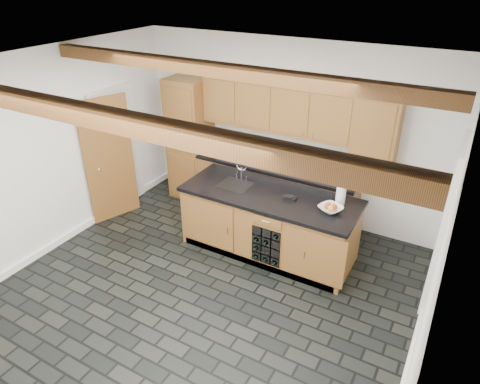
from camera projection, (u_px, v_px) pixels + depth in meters
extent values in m
plane|color=black|center=(201.00, 295.00, 5.42)|extent=(5.00, 5.00, 0.00)
plane|color=white|center=(287.00, 131.00, 6.67)|extent=(5.00, 0.00, 5.00)
plane|color=white|center=(45.00, 155.00, 5.84)|extent=(0.00, 5.00, 5.00)
plane|color=white|center=(436.00, 269.00, 3.67)|extent=(0.00, 5.00, 5.00)
plane|color=white|center=(189.00, 72.00, 4.09)|extent=(5.00, 5.00, 0.00)
cube|color=#503514|center=(97.00, 117.00, 3.22)|extent=(4.90, 0.15, 0.15)
cube|color=#503514|center=(222.00, 70.00, 4.60)|extent=(4.90, 0.15, 0.15)
cube|color=white|center=(65.00, 238.00, 6.47)|extent=(0.04, 5.00, 0.10)
cube|color=white|center=(405.00, 374.00, 4.32)|extent=(0.04, 5.00, 0.10)
cube|color=white|center=(118.00, 150.00, 7.00)|extent=(0.06, 0.94, 2.04)
cube|color=brown|center=(109.00, 160.00, 6.68)|extent=(0.31, 0.77, 2.00)
cube|color=white|center=(444.00, 224.00, 5.02)|extent=(0.06, 0.98, 2.04)
cube|color=black|center=(446.00, 226.00, 5.01)|extent=(0.02, 0.86, 1.96)
cube|color=brown|center=(191.00, 139.00, 7.32)|extent=(0.65, 0.60, 2.10)
cube|color=brown|center=(275.00, 193.00, 6.91)|extent=(2.60, 0.60, 0.88)
cube|color=black|center=(276.00, 167.00, 6.69)|extent=(2.64, 0.62, 0.05)
cube|color=white|center=(285.00, 144.00, 6.77)|extent=(2.60, 0.02, 0.52)
cube|color=brown|center=(276.00, 106.00, 6.39)|extent=(2.40, 0.35, 0.75)
cube|color=brown|center=(376.00, 131.00, 5.80)|extent=(0.60, 0.35, 1.00)
cube|color=brown|center=(269.00, 224.00, 6.08)|extent=(2.40, 0.90, 0.88)
cube|color=black|center=(270.00, 196.00, 5.86)|extent=(2.46, 0.96, 0.05)
cube|color=brown|center=(209.00, 224.00, 6.01)|extent=(0.80, 0.02, 0.70)
cube|color=brown|center=(322.00, 259.00, 5.29)|extent=(0.60, 0.02, 0.70)
cube|color=black|center=(271.00, 241.00, 5.78)|extent=(0.42, 0.30, 0.56)
cylinder|color=black|center=(280.00, 232.00, 5.59)|extent=(0.07, 0.26, 0.07)
cylinder|color=black|center=(260.00, 244.00, 5.84)|extent=(0.07, 0.26, 0.07)
cylinder|color=black|center=(260.00, 252.00, 5.91)|extent=(0.07, 0.26, 0.07)
cylinder|color=black|center=(260.00, 235.00, 5.78)|extent=(0.07, 0.26, 0.07)
cylinder|color=black|center=(270.00, 238.00, 5.72)|extent=(0.07, 0.26, 0.07)
cylinder|color=black|center=(278.00, 258.00, 5.79)|extent=(0.07, 0.26, 0.07)
cylinder|color=black|center=(269.00, 255.00, 5.85)|extent=(0.07, 0.26, 0.07)
cube|color=black|center=(235.00, 185.00, 6.08)|extent=(0.45, 0.40, 0.02)
cylinder|color=silver|center=(241.00, 174.00, 6.17)|extent=(0.02, 0.02, 0.20)
torus|color=silver|center=(241.00, 165.00, 6.11)|extent=(0.18, 0.02, 0.18)
cylinder|color=silver|center=(237.00, 176.00, 6.24)|extent=(0.02, 0.02, 0.08)
cylinder|color=silver|center=(246.00, 179.00, 6.17)|extent=(0.02, 0.02, 0.08)
cube|color=black|center=(290.00, 198.00, 5.71)|extent=(0.17, 0.10, 0.04)
cylinder|color=black|center=(290.00, 196.00, 5.69)|extent=(0.11, 0.11, 0.01)
imported|color=silver|center=(330.00, 209.00, 5.43)|extent=(0.38, 0.38, 0.07)
sphere|color=#A81630|center=(335.00, 207.00, 5.39)|extent=(0.07, 0.07, 0.07)
sphere|color=orange|center=(333.00, 205.00, 5.44)|extent=(0.07, 0.07, 0.07)
sphere|color=olive|center=(329.00, 204.00, 5.45)|extent=(0.07, 0.07, 0.07)
sphere|color=#B81B39|center=(327.00, 206.00, 5.40)|extent=(0.07, 0.07, 0.07)
sphere|color=gold|center=(331.00, 208.00, 5.37)|extent=(0.07, 0.07, 0.07)
cylinder|color=white|center=(341.00, 196.00, 5.53)|extent=(0.12, 0.12, 0.26)
imported|color=white|center=(226.00, 148.00, 7.15)|extent=(0.12, 0.12, 0.10)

